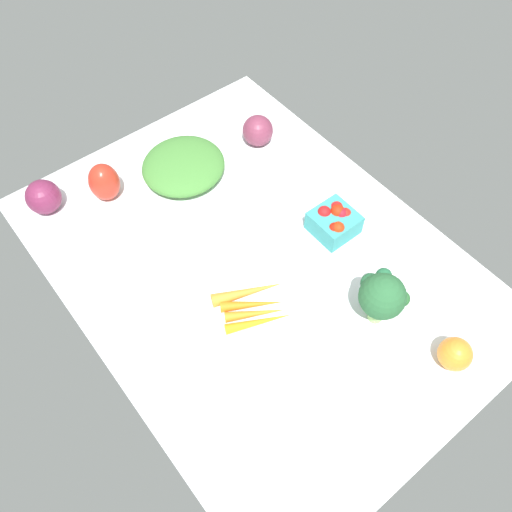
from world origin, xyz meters
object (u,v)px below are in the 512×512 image
object	(u,v)px
carrot_bunch	(253,305)
broccoli_head	(382,295)
red_onion_near_basket	(258,130)
berry_basket	(334,221)
heirloom_tomato_orange	(455,354)
leafy_greens_clump	(183,166)
red_onion_center	(43,197)
bell_pepper_red	(104,182)

from	to	relation	value
carrot_bunch	broccoli_head	size ratio (longest dim) A/B	1.30
red_onion_near_basket	berry_basket	distance (cm)	33.36
carrot_bunch	berry_basket	world-z (taller)	berry_basket
berry_basket	heirloom_tomato_orange	xyz separation A→B (cm)	(-37.92, 4.35, 0.10)
berry_basket	leafy_greens_clump	bearing A→B (deg)	25.23
leafy_greens_clump	broccoli_head	world-z (taller)	broccoli_head
leafy_greens_clump	red_onion_center	distance (cm)	33.11
berry_basket	red_onion_center	world-z (taller)	red_onion_center
carrot_bunch	berry_basket	xyz separation A→B (cm)	(4.59, -27.04, 1.96)
broccoli_head	bell_pepper_red	world-z (taller)	broccoli_head
red_onion_near_basket	leafy_greens_clump	bearing A→B (deg)	83.32
berry_basket	heirloom_tomato_orange	distance (cm)	38.17
carrot_bunch	red_onion_center	bearing A→B (deg)	22.35
leafy_greens_clump	carrot_bunch	xyz separation A→B (cm)	(-40.13, 10.30, -1.62)
leafy_greens_clump	broccoli_head	size ratio (longest dim) A/B	1.57
bell_pepper_red	heirloom_tomato_orange	bearing A→B (deg)	-158.75
red_onion_near_basket	bell_pepper_red	world-z (taller)	bell_pepper_red
broccoli_head	red_onion_center	bearing A→B (deg)	30.07
carrot_bunch	bell_pepper_red	world-z (taller)	bell_pepper_red
broccoli_head	berry_basket	bearing A→B (deg)	-21.68
leafy_greens_clump	red_onion_center	xyz separation A→B (cm)	(10.84, 31.26, 1.17)
leafy_greens_clump	carrot_bunch	world-z (taller)	leafy_greens_clump
heirloom_tomato_orange	red_onion_center	bearing A→B (deg)	27.38
red_onion_near_basket	bell_pepper_red	distance (cm)	40.21
carrot_bunch	berry_basket	bearing A→B (deg)	-80.36
broccoli_head	carrot_bunch	bearing A→B (deg)	47.20
red_onion_near_basket	heirloom_tomato_orange	size ratio (longest dim) A/B	1.18
carrot_bunch	heirloom_tomato_orange	distance (cm)	40.37
carrot_bunch	berry_basket	size ratio (longest dim) A/B	1.81
leafy_greens_clump	red_onion_near_basket	size ratio (longest dim) A/B	2.62
red_onion_center	bell_pepper_red	xyz separation A→B (cm)	(-5.46, -12.99, 0.85)
heirloom_tomato_orange	red_onion_center	xyz separation A→B (cm)	(84.30, 43.65, 0.73)
carrot_bunch	red_onion_center	size ratio (longest dim) A/B	2.10
carrot_bunch	heirloom_tomato_orange	bearing A→B (deg)	-145.75
red_onion_near_basket	bell_pepper_red	xyz separation A→B (cm)	(7.86, 39.42, 0.97)
leafy_greens_clump	heirloom_tomato_orange	xyz separation A→B (cm)	(-73.45, -12.39, 0.44)
heirloom_tomato_orange	bell_pepper_red	xyz separation A→B (cm)	(78.83, 30.66, 1.59)
leafy_greens_clump	red_onion_center	bearing A→B (deg)	70.87
bell_pepper_red	red_onion_center	bearing A→B (deg)	67.19
bell_pepper_red	leafy_greens_clump	bearing A→B (deg)	-106.41
leafy_greens_clump	red_onion_near_basket	world-z (taller)	red_onion_near_basket
leafy_greens_clump	berry_basket	xyz separation A→B (cm)	(-35.53, -16.74, 0.34)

